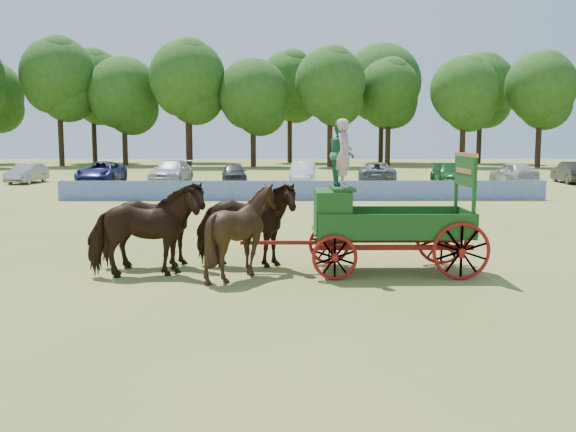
% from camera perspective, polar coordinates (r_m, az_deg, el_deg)
% --- Properties ---
extents(ground, '(160.00, 160.00, 0.00)m').
position_cam_1_polar(ground, '(16.48, 6.62, -4.86)').
color(ground, '#A18849').
rests_on(ground, ground).
extents(horse_lead_left, '(2.86, 1.75, 2.25)m').
position_cam_1_polar(horse_lead_left, '(15.86, -12.73, -1.34)').
color(horse_lead_left, '#311B0D').
rests_on(horse_lead_left, ground).
extents(horse_lead_right, '(2.85, 1.74, 2.25)m').
position_cam_1_polar(horse_lead_right, '(16.92, -11.94, -0.79)').
color(horse_lead_right, '#311B0D').
rests_on(horse_lead_right, ground).
extents(horse_wheel_left, '(2.37, 2.20, 2.25)m').
position_cam_1_polar(horse_wheel_left, '(15.52, -4.04, -1.35)').
color(horse_wheel_left, '#311B0D').
rests_on(horse_wheel_left, ground).
extents(horse_wheel_right, '(2.71, 1.33, 2.25)m').
position_cam_1_polar(horse_wheel_right, '(16.61, -3.80, -0.80)').
color(horse_wheel_right, '#311B0D').
rests_on(horse_wheel_right, ground).
extents(farm_dray, '(6.00, 2.00, 3.82)m').
position_cam_1_polar(farm_dray, '(16.11, 6.57, 0.97)').
color(farm_dray, maroon).
rests_on(farm_dray, ground).
extents(sponsor_banner, '(26.00, 0.08, 1.05)m').
position_cam_1_polar(sponsor_banner, '(34.14, 1.30, 2.28)').
color(sponsor_banner, '#1E3AA3').
rests_on(sponsor_banner, ground).
extents(parked_cars, '(57.22, 7.25, 1.63)m').
position_cam_1_polar(parked_cars, '(46.54, 5.79, 3.84)').
color(parked_cars, silver).
rests_on(parked_cars, ground).
extents(treeline, '(94.58, 21.70, 15.00)m').
position_cam_1_polar(treeline, '(75.92, -2.54, 11.49)').
color(treeline, '#382314').
rests_on(treeline, ground).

